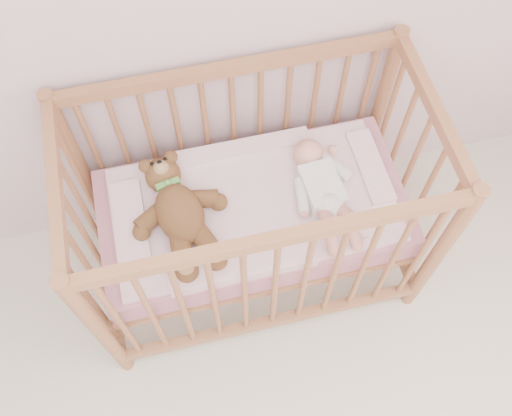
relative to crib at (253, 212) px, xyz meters
name	(u,v)px	position (x,y,z in m)	size (l,w,h in m)	color
crib	(253,212)	(0.00, 0.00, 0.00)	(1.36, 0.76, 1.00)	#A66A46
mattress	(253,213)	(0.00, 0.00, -0.01)	(1.22, 0.62, 0.13)	#C3798D
blanket	(253,204)	(0.00, 0.00, 0.06)	(1.10, 0.58, 0.06)	#F2A7B4
baby	(322,185)	(0.27, -0.02, 0.14)	(0.26, 0.54, 0.13)	white
teddy_bear	(180,214)	(-0.29, -0.02, 0.15)	(0.39, 0.56, 0.15)	brown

